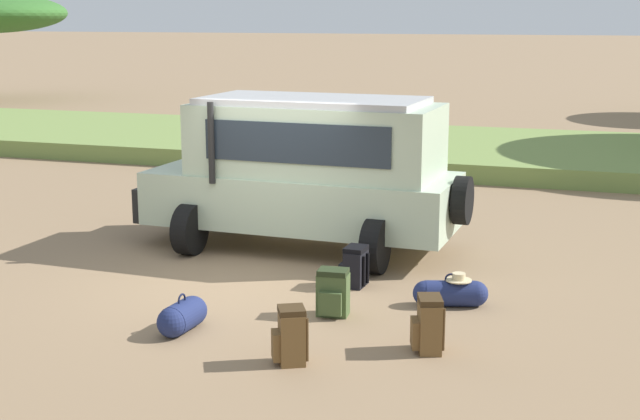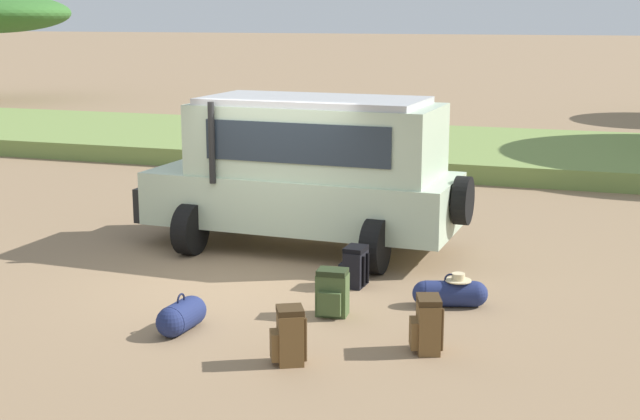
{
  "view_description": "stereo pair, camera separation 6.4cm",
  "coord_description": "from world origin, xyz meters",
  "views": [
    {
      "loc": [
        4.82,
        -11.21,
        3.7
      ],
      "look_at": [
        0.94,
        0.44,
        1.0
      ],
      "focal_mm": 50.0,
      "sensor_mm": 36.0,
      "label": 1
    },
    {
      "loc": [
        4.89,
        -11.19,
        3.7
      ],
      "look_at": [
        0.94,
        0.44,
        1.0
      ],
      "focal_mm": 50.0,
      "sensor_mm": 36.0,
      "label": 2
    }
  ],
  "objects": [
    {
      "name": "backpack_beside_front_wheel",
      "position": [
        1.61,
        -1.05,
        0.29
      ],
      "size": [
        0.41,
        0.41,
        0.6
      ],
      "color": "#42562D",
      "rests_on": "ground_plane"
    },
    {
      "name": "duffel_bag_soft_canvas",
      "position": [
        0.08,
        -2.16,
        0.18
      ],
      "size": [
        0.4,
        0.82,
        0.47
      ],
      "color": "navy",
      "rests_on": "ground_plane"
    },
    {
      "name": "backpack_outermost",
      "position": [
        1.65,
        -2.69,
        0.31
      ],
      "size": [
        0.44,
        0.4,
        0.63
      ],
      "color": "brown",
      "rests_on": "ground_plane"
    },
    {
      "name": "backpack_near_rear_wheel",
      "position": [
        1.53,
        0.23,
        0.28
      ],
      "size": [
        0.39,
        0.39,
        0.57
      ],
      "color": "black",
      "rests_on": "ground_plane"
    },
    {
      "name": "duffel_bag_low_black_case",
      "position": [
        2.95,
        -0.22,
        0.18
      ],
      "size": [
        0.95,
        0.52,
        0.44
      ],
      "color": "navy",
      "rests_on": "ground_plane"
    },
    {
      "name": "ground_plane",
      "position": [
        0.0,
        0.0,
        0.0
      ],
      "size": [
        320.0,
        320.0,
        0.0
      ],
      "primitive_type": "plane",
      "color": "#8C7051"
    },
    {
      "name": "backpack_cluster_center",
      "position": [
        2.99,
        -1.88,
        0.31
      ],
      "size": [
        0.42,
        0.44,
        0.64
      ],
      "color": "brown",
      "rests_on": "ground_plane"
    },
    {
      "name": "grass_bank",
      "position": [
        0.0,
        11.83,
        0.22
      ],
      "size": [
        120.0,
        7.0,
        0.44
      ],
      "color": "olive",
      "rests_on": "ground_plane"
    },
    {
      "name": "safari_vehicle",
      "position": [
        0.24,
        1.96,
        1.29
      ],
      "size": [
        5.38,
        2.83,
        2.44
      ],
      "color": "#B2C6A8",
      "rests_on": "ground_plane"
    }
  ]
}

